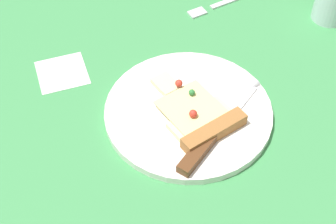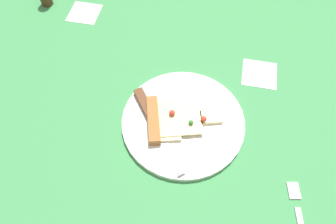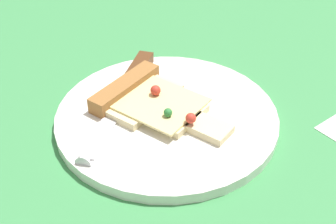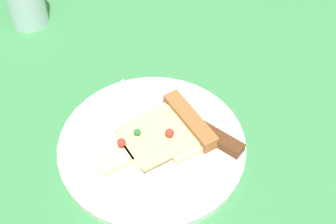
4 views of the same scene
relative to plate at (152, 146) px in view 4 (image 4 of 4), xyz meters
The scene contains 4 objects.
ground_plane 10.30cm from the plate, 15.90° to the left, with size 130.82×130.82×3.00cm.
plate is the anchor object (origin of this frame).
pizza_slice 2.98cm from the plate, 106.57° to the left, with size 13.63×18.89×2.67cm.
knife 7.09cm from the plate, 106.34° to the left, with size 20.49×16.04×2.45cm.
Camera 4 is at (34.79, -12.26, 61.02)cm, focal length 52.00 mm.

